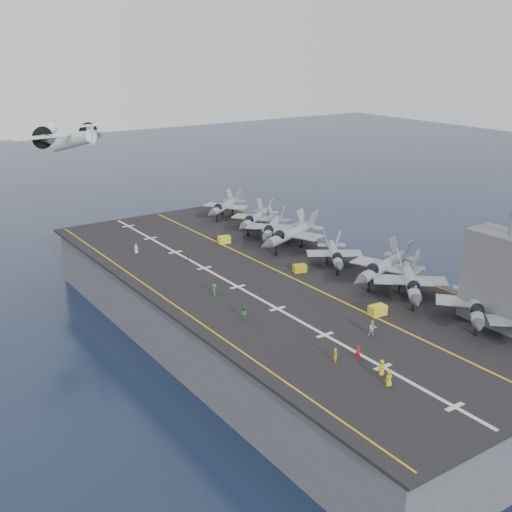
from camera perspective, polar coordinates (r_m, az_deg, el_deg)
ground at (r=102.61m, az=1.27°, el=-7.49°), size 500.00×500.00×0.00m
hull at (r=100.52m, az=1.29°, el=-4.93°), size 36.00×90.00×10.00m
flight_deck at (r=98.57m, az=1.31°, el=-2.15°), size 38.00×92.00×0.40m
foul_line at (r=100.17m, az=2.71°, el=-1.69°), size 0.35×90.00×0.02m
landing_centerline at (r=95.35m, az=-1.63°, el=-2.75°), size 0.50×90.00×0.02m
deck_edge_port at (r=90.34m, az=-7.52°, el=-4.15°), size 0.25×90.00×0.02m
deck_edge_stbd at (r=109.70m, az=9.20°, el=-0.10°), size 0.25×90.00×0.02m
island_superstructure at (r=86.51m, az=21.39°, el=-1.05°), size 5.00×10.00×15.00m
fighter_jet_1 at (r=87.52m, az=18.92°, el=-3.99°), size 17.66×17.19×5.15m
fighter_jet_2 at (r=92.67m, az=13.60°, el=-2.15°), size 18.03×18.50×5.39m
fighter_jet_3 at (r=97.72m, az=11.27°, el=-0.86°), size 18.46×15.09×5.53m
fighter_jet_4 at (r=103.65m, az=7.03°, el=0.23°), size 14.90×16.07×4.64m
fighter_jet_5 at (r=112.24m, az=3.08°, el=2.05°), size 19.13×16.06×5.65m
fighter_jet_6 at (r=116.80m, az=1.43°, el=2.60°), size 17.53×17.48×5.16m
fighter_jet_7 at (r=123.36m, az=-0.04°, el=3.44°), size 17.38×16.12×5.02m
fighter_jet_8 at (r=132.94m, az=-2.82°, el=4.48°), size 16.73×15.48×4.83m
tow_cart_a at (r=87.04m, az=10.75°, el=-4.75°), size 2.36×1.64×1.35m
tow_cart_b at (r=101.47m, az=3.92°, el=-1.10°), size 2.31×1.85×1.20m
tow_cart_c at (r=115.94m, az=-2.85°, el=1.46°), size 2.40×1.84×1.28m
crew_0 at (r=70.07m, az=11.75°, el=-10.60°), size 1.19×0.85×1.87m
crew_1 at (r=74.01m, az=7.08°, el=-8.75°), size 0.99×1.19×1.70m
crew_2 at (r=84.10m, az=-1.05°, el=-5.09°), size 0.79×1.13×1.83m
crew_3 at (r=92.03m, az=-3.70°, el=-3.02°), size 1.10×1.23×1.72m
crew_4 at (r=106.78m, az=-6.10°, el=-0.02°), size 0.97×1.17×1.66m
crew_5 at (r=111.95m, az=-10.60°, el=0.63°), size 1.02×0.72×1.64m
crew_6 at (r=74.86m, az=9.05°, el=-8.49°), size 1.23×1.24×1.74m
crew_7 at (r=80.87m, az=10.32°, el=-6.33°), size 1.44×1.23×2.03m
transport_plane at (r=134.79m, az=-15.97°, el=9.78°), size 26.69×20.16×5.78m
crew_8 at (r=71.99m, az=11.11°, el=-9.72°), size 1.19×0.85×1.87m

